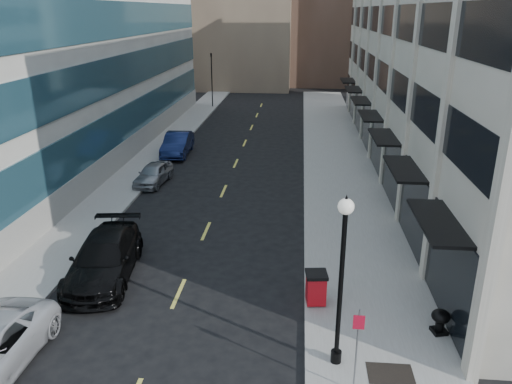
% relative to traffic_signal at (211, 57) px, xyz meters
% --- Properties ---
extents(sidewalk_right, '(5.00, 80.00, 0.15)m').
position_rel_traffic_signal_xyz_m(sidewalk_right, '(13.00, -28.00, -5.64)').
color(sidewalk_right, gray).
rests_on(sidewalk_right, ground).
extents(sidewalk_left, '(3.00, 80.00, 0.15)m').
position_rel_traffic_signal_xyz_m(sidewalk_left, '(-1.00, -28.00, -5.64)').
color(sidewalk_left, gray).
rests_on(sidewalk_left, ground).
extents(building_right, '(15.30, 46.50, 18.25)m').
position_rel_traffic_signal_xyz_m(building_right, '(22.44, -21.01, 3.28)').
color(building_right, beige).
rests_on(building_right, ground).
extents(building_left, '(16.14, 46.00, 20.00)m').
position_rel_traffic_signal_xyz_m(building_left, '(-10.45, -21.00, 4.27)').
color(building_left, white).
rests_on(building_left, ground).
extents(skyline_tan_far, '(12.00, 14.00, 22.00)m').
position_rel_traffic_signal_xyz_m(skyline_tan_far, '(-8.50, 30.00, 5.28)').
color(skyline_tan_far, '#8E795D').
rests_on(skyline_tan_far, ground).
extents(skyline_stone, '(10.00, 14.00, 20.00)m').
position_rel_traffic_signal_xyz_m(skyline_stone, '(23.50, 18.00, 4.28)').
color(skyline_stone, beige).
rests_on(skyline_stone, ground).
extents(grate_far, '(1.40, 1.00, 0.01)m').
position_rel_traffic_signal_xyz_m(grate_far, '(13.10, -44.20, -5.56)').
color(grate_far, black).
rests_on(grate_far, sidewalk_right).
extents(road_centerline, '(0.15, 68.20, 0.01)m').
position_rel_traffic_signal_xyz_m(road_centerline, '(5.50, -31.00, -5.71)').
color(road_centerline, '#D8CC4C').
rests_on(road_centerline, ground).
extents(traffic_signal, '(0.66, 0.66, 6.98)m').
position_rel_traffic_signal_xyz_m(traffic_signal, '(0.00, 0.00, 0.00)').
color(traffic_signal, black).
rests_on(traffic_signal, ground).
extents(car_black_pickup, '(3.15, 6.26, 1.74)m').
position_rel_traffic_signal_xyz_m(car_black_pickup, '(2.13, -38.95, -4.85)').
color(car_black_pickup, black).
rests_on(car_black_pickup, ground).
extents(car_silver_sedan, '(1.99, 4.11, 1.35)m').
position_rel_traffic_signal_xyz_m(car_silver_sedan, '(0.79, -27.00, -5.04)').
color(car_silver_sedan, '#919499').
rests_on(car_silver_sedan, ground).
extents(car_blue_sedan, '(1.99, 5.20, 1.69)m').
position_rel_traffic_signal_xyz_m(car_blue_sedan, '(0.70, -20.00, -4.87)').
color(car_blue_sedan, '#131E49').
rests_on(car_blue_sedan, ground).
extents(trash_bin, '(0.87, 0.94, 1.29)m').
position_rel_traffic_signal_xyz_m(trash_bin, '(10.90, -40.43, -4.87)').
color(trash_bin, red).
rests_on(trash_bin, sidewalk_right).
extents(lamppost, '(0.47, 0.47, 5.64)m').
position_rel_traffic_signal_xyz_m(lamppost, '(11.47, -43.76, -2.25)').
color(lamppost, black).
rests_on(lamppost, sidewalk_right).
extents(sign_post, '(0.32, 0.06, 2.76)m').
position_rel_traffic_signal_xyz_m(sign_post, '(11.90, -45.01, -3.82)').
color(sign_post, slate).
rests_on(sign_post, sidewalk_right).
extents(urn_planter, '(0.64, 0.64, 0.89)m').
position_rel_traffic_signal_xyz_m(urn_planter, '(15.10, -41.93, -5.03)').
color(urn_planter, black).
rests_on(urn_planter, sidewalk_right).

